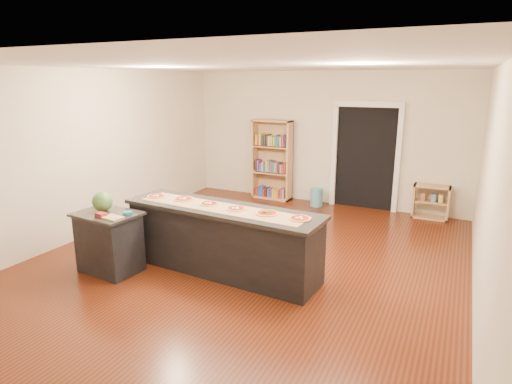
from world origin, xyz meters
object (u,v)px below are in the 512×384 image
at_px(waste_bin, 316,197).
at_px(side_counter, 110,242).
at_px(watermelon, 102,201).
at_px(bookshelf, 272,160).
at_px(kitchen_island, 222,239).
at_px(low_shelf, 431,202).

bearing_deg(waste_bin, side_counter, -109.93).
relative_size(waste_bin, watermelon, 1.38).
xyz_separation_m(bookshelf, watermelon, (-0.58, -4.45, 0.10)).
bearing_deg(bookshelf, kitchen_island, -75.94).
bearing_deg(waste_bin, low_shelf, 4.21).
bearing_deg(side_counter, bookshelf, 88.87).
xyz_separation_m(side_counter, waste_bin, (1.58, 4.35, -0.24)).
bearing_deg(side_counter, watermelon, 161.24).
bearing_deg(low_shelf, waste_bin, -175.79).
height_order(kitchen_island, watermelon, watermelon).
relative_size(bookshelf, watermelon, 6.40).
height_order(side_counter, waste_bin, side_counter).
bearing_deg(waste_bin, kitchen_island, -92.43).
xyz_separation_m(bookshelf, low_shelf, (3.36, 0.02, -0.55)).
distance_m(bookshelf, watermelon, 4.48).
relative_size(kitchen_island, bookshelf, 1.60).
bearing_deg(kitchen_island, side_counter, -151.06).
height_order(low_shelf, watermelon, watermelon).
bearing_deg(watermelon, waste_bin, 68.51).
xyz_separation_m(kitchen_island, bookshelf, (-0.96, 3.82, 0.41)).
distance_m(kitchen_island, waste_bin, 3.68).
relative_size(bookshelf, low_shelf, 2.68).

